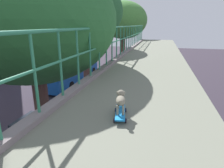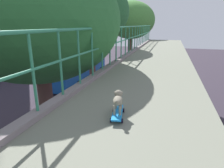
{
  "view_description": "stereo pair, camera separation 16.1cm",
  "coord_description": "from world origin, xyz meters",
  "px_view_note": "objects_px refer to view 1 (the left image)",
  "views": [
    {
      "loc": [
        1.46,
        0.67,
        6.57
      ],
      "look_at": [
        0.57,
        4.17,
        5.45
      ],
      "focal_mm": 30.79,
      "sensor_mm": 36.0,
      "label": 1
    },
    {
      "loc": [
        1.61,
        0.72,
        6.57
      ],
      "look_at": [
        0.57,
        4.17,
        5.45
      ],
      "focal_mm": 30.79,
      "sensor_mm": 36.0,
      "label": 2
    }
  ],
  "objects_px": {
    "city_bus": "(73,67)",
    "small_dog": "(121,99)",
    "toy_skateboard": "(120,113)",
    "car_blue_fifth": "(37,129)"
  },
  "relations": [
    {
      "from": "city_bus",
      "to": "toy_skateboard",
      "type": "bearing_deg",
      "value": -62.0
    },
    {
      "from": "city_bus",
      "to": "small_dog",
      "type": "xyz_separation_m",
      "value": [
        9.41,
        -17.68,
        3.73
      ]
    },
    {
      "from": "car_blue_fifth",
      "to": "toy_skateboard",
      "type": "distance_m",
      "value": 9.76
    },
    {
      "from": "toy_skateboard",
      "to": "city_bus",
      "type": "bearing_deg",
      "value": 118.0
    },
    {
      "from": "toy_skateboard",
      "to": "small_dog",
      "type": "height_order",
      "value": "small_dog"
    },
    {
      "from": "toy_skateboard",
      "to": "small_dog",
      "type": "relative_size",
      "value": 1.46
    },
    {
      "from": "toy_skateboard",
      "to": "small_dog",
      "type": "xyz_separation_m",
      "value": [
        -0.0,
        0.03,
        0.21
      ]
    },
    {
      "from": "city_bus",
      "to": "toy_skateboard",
      "type": "distance_m",
      "value": 20.37
    },
    {
      "from": "car_blue_fifth",
      "to": "city_bus",
      "type": "xyz_separation_m",
      "value": [
        -3.22,
        11.73,
        1.07
      ]
    },
    {
      "from": "car_blue_fifth",
      "to": "small_dog",
      "type": "height_order",
      "value": "small_dog"
    }
  ]
}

